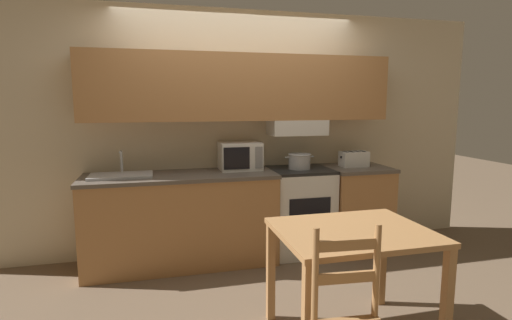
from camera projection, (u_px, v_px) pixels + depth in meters
name	position (u px, v px, depth m)	size (l,w,h in m)	color
ground_plane	(239.00, 247.00, 4.45)	(16.00, 16.00, 0.00)	brown
wall_back	(241.00, 112.00, 4.17)	(5.52, 0.38, 2.55)	beige
lower_counter_main	(182.00, 219.00, 3.93)	(1.86, 0.63, 0.91)	#B27A47
lower_counter_right_stub	(355.00, 207.00, 4.39)	(0.65, 0.63, 0.91)	#B27A47
stove_range	(300.00, 210.00, 4.26)	(0.62, 0.58, 0.91)	white
cooking_pot	(299.00, 161.00, 4.17)	(0.32, 0.24, 0.16)	#B7BABF
microwave	(240.00, 156.00, 4.12)	(0.42, 0.33, 0.28)	white
toaster	(354.00, 159.00, 4.33)	(0.30, 0.17, 0.16)	white
sink_basin	(121.00, 175.00, 3.73)	(0.57, 0.34, 0.24)	#B7BABF
dining_table	(352.00, 245.00, 2.65)	(0.99, 0.80, 0.77)	#B27F4C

